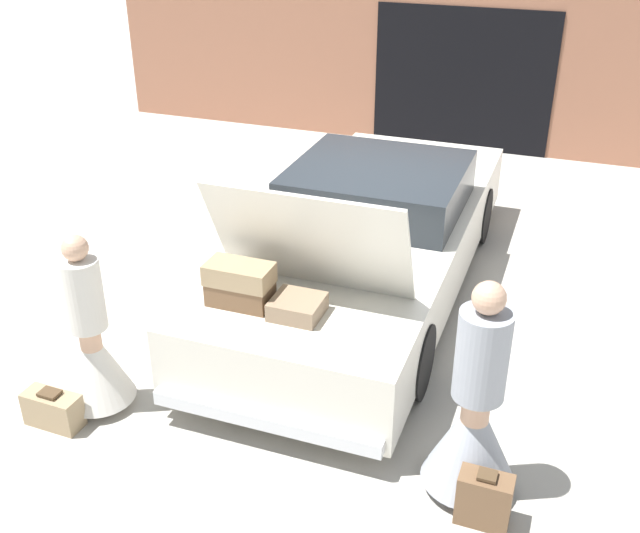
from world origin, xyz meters
The scene contains 7 objects.
ground_plane centered at (0.00, 0.00, 0.00)m, with size 40.00×40.00×0.00m, color #ADA89E.
garage_wall_back centered at (0.00, 5.06, 1.39)m, with size 12.00×0.14×2.80m.
car centered at (0.00, 0.01, 0.60)m, with size 2.02×5.37×1.85m.
person_left centered at (-1.54, -2.64, 0.56)m, with size 0.60×0.60×1.57m.
person_right centered at (1.54, -2.53, 0.60)m, with size 0.68×0.68×1.70m.
suitcase_beside_left_person centered at (-1.72, -2.99, 0.15)m, with size 0.48×0.22×0.32m.
suitcase_beside_right_person centered at (1.69, -2.83, 0.20)m, with size 0.37×0.20×0.43m.
Camera 1 is at (1.94, -6.74, 3.97)m, focal length 42.00 mm.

